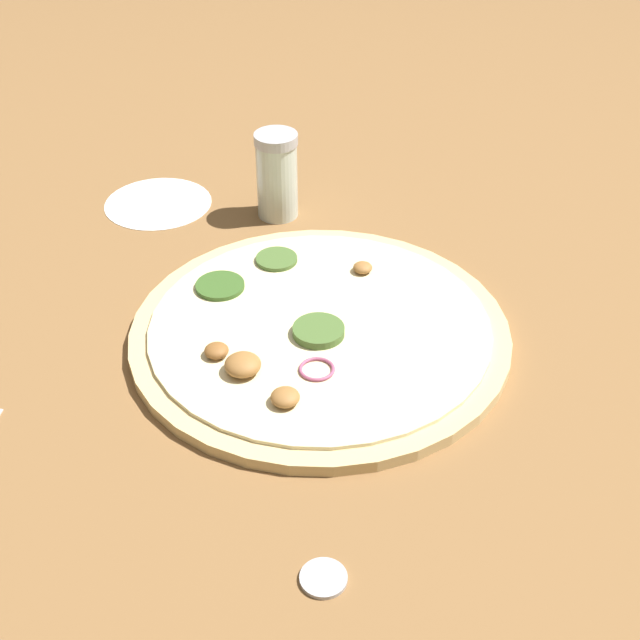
# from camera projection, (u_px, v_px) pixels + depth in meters

# --- Properties ---
(ground_plane) EXTENTS (3.00, 3.00, 0.00)m
(ground_plane) POSITION_uv_depth(u_px,v_px,m) (320.00, 338.00, 0.87)
(ground_plane) COLOR brown
(pizza) EXTENTS (0.37, 0.37, 0.03)m
(pizza) POSITION_uv_depth(u_px,v_px,m) (318.00, 332.00, 0.86)
(pizza) COLOR #D6B77A
(pizza) RESTS_ON ground_plane
(spice_jar) EXTENTS (0.05, 0.05, 0.10)m
(spice_jar) POSITION_uv_depth(u_px,v_px,m) (277.00, 175.00, 1.03)
(spice_jar) COLOR silver
(spice_jar) RESTS_ON ground_plane
(loose_cap) EXTENTS (0.03, 0.03, 0.01)m
(loose_cap) POSITION_uv_depth(u_px,v_px,m) (323.00, 577.00, 0.64)
(loose_cap) COLOR #B2B2B7
(loose_cap) RESTS_ON ground_plane
(flour_patch) EXTENTS (0.13, 0.13, 0.00)m
(flour_patch) POSITION_uv_depth(u_px,v_px,m) (158.00, 203.00, 1.08)
(flour_patch) COLOR white
(flour_patch) RESTS_ON ground_plane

